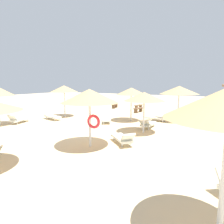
{
  "coord_description": "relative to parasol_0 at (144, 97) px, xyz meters",
  "views": [
    {
      "loc": [
        6.36,
        -8.27,
        3.18
      ],
      "look_at": [
        0.0,
        3.0,
        1.2
      ],
      "focal_mm": 31.32,
      "sensor_mm": 36.0,
      "label": 1
    }
  ],
  "objects": [
    {
      "name": "lounger_0",
      "position": [
        -0.18,
        1.35,
        -1.97
      ],
      "size": [
        0.66,
        1.9,
        0.71
      ],
      "color": "silver",
      "rests_on": "ground"
    },
    {
      "name": "ground_plane",
      "position": [
        -2.16,
        -3.24,
        -2.29
      ],
      "size": [
        80.0,
        80.0,
        0.0
      ],
      "primitive_type": "plane",
      "color": "beige"
    },
    {
      "name": "bench_1",
      "position": [
        -3.45,
        7.76,
        -1.94
      ],
      "size": [
        0.57,
        1.54,
        0.49
      ],
      "color": "brown",
      "rests_on": "ground"
    },
    {
      "name": "lounger_3",
      "position": [
        -3.72,
        1.66,
        -1.97
      ],
      "size": [
        1.5,
        1.96,
        0.7
      ],
      "color": "silver",
      "rests_on": "ground"
    },
    {
      "name": "parasol_1",
      "position": [
        1.12,
        5.1,
        0.25
      ],
      "size": [
        3.11,
        3.11,
        2.87
      ],
      "color": "silver",
      "rests_on": "ground"
    },
    {
      "name": "bench_0",
      "position": [
        -7.34,
        9.64,
        -1.94
      ],
      "size": [
        0.69,
        1.55,
        0.49
      ],
      "color": "brown",
      "rests_on": "ground"
    },
    {
      "name": "parasol_4",
      "position": [
        -8.42,
        1.95,
        0.29
      ],
      "size": [
        2.5,
        2.5,
        2.89
      ],
      "color": "silver",
      "rests_on": "ground"
    },
    {
      "name": "parasol_5",
      "position": [
        -1.36,
        -3.85,
        0.22
      ],
      "size": [
        2.78,
        2.78,
        2.86
      ],
      "color": "silver",
      "rests_on": "ground"
    },
    {
      "name": "lounger_5",
      "position": [
        -0.12,
        -2.73,
        -1.97
      ],
      "size": [
        1.83,
        1.71,
        0.76
      ],
      "color": "silver",
      "rests_on": "ground"
    },
    {
      "name": "parasol_0",
      "position": [
        0.0,
        0.0,
        0.0
      ],
      "size": [
        2.55,
        2.55,
        2.57
      ],
      "color": "silver",
      "rests_on": "ground"
    },
    {
      "name": "parasol_3",
      "position": [
        -2.26,
        3.15,
        0.15
      ],
      "size": [
        2.5,
        2.5,
        2.74
      ],
      "color": "silver",
      "rests_on": "ground"
    },
    {
      "name": "lounger_7",
      "position": [
        -9.54,
        -2.02,
        -1.96
      ],
      "size": [
        1.08,
        1.95,
        0.79
      ],
      "color": "silver",
      "rests_on": "ground"
    },
    {
      "name": "lounger_4",
      "position": [
        -8.41,
        0.3,
        -1.97
      ],
      "size": [
        1.98,
        0.98,
        0.68
      ],
      "color": "silver",
      "rests_on": "ground"
    },
    {
      "name": "bench_2",
      "position": [
        -4.43,
        10.23,
        -1.94
      ],
      "size": [
        0.51,
        1.53,
        0.49
      ],
      "color": "brown",
      "rests_on": "ground"
    },
    {
      "name": "lounger_1",
      "position": [
        -0.24,
        4.02,
        -1.97
      ],
      "size": [
        1.9,
        0.66,
        0.72
      ],
      "color": "silver",
      "rests_on": "ground"
    }
  ]
}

